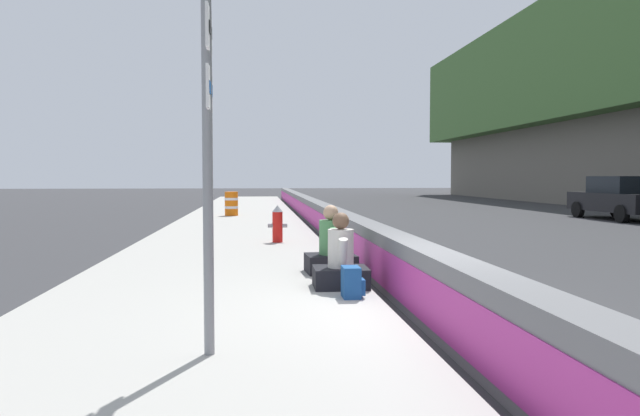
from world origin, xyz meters
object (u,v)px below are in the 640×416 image
object	(u,v)px
fire_hydrant	(277,223)
parked_car_fourth	(620,198)
seated_person_foreground	(341,264)
seated_person_middle	(331,251)
route_sign_post	(208,113)
construction_barrel	(231,204)
backpack	(352,283)

from	to	relation	value
fire_hydrant	parked_car_fourth	world-z (taller)	parked_car_fourth
seated_person_foreground	fire_hydrant	bearing A→B (deg)	6.65
parked_car_fourth	seated_person_middle	bearing A→B (deg)	133.81
seated_person_foreground	seated_person_middle	distance (m)	1.30
route_sign_post	seated_person_middle	bearing A→B (deg)	-20.37
route_sign_post	seated_person_middle	size ratio (longest dim) A/B	3.29
route_sign_post	construction_barrel	world-z (taller)	route_sign_post
seated_person_middle	construction_barrel	xyz separation A→B (m)	(14.38, 2.20, 0.14)
seated_person_middle	backpack	bearing A→B (deg)	-179.31
seated_person_middle	parked_car_fourth	distance (m)	17.93
route_sign_post	seated_person_foreground	bearing A→B (deg)	-27.76
seated_person_middle	seated_person_foreground	bearing A→B (deg)	179.10
seated_person_foreground	route_sign_post	bearing A→B (deg)	152.24
seated_person_foreground	backpack	world-z (taller)	seated_person_foreground
backpack	fire_hydrant	bearing A→B (deg)	6.32
construction_barrel	parked_car_fourth	xyz separation A→B (m)	(-1.97, -15.13, 0.24)
fire_hydrant	seated_person_middle	world-z (taller)	seated_person_middle
route_sign_post	seated_person_middle	distance (m)	4.90
route_sign_post	fire_hydrant	size ratio (longest dim) A/B	4.09
parked_car_fourth	backpack	bearing A→B (deg)	138.18
fire_hydrant	seated_person_middle	size ratio (longest dim) A/B	0.80
route_sign_post	backpack	world-z (taller)	route_sign_post
seated_person_middle	backpack	size ratio (longest dim) A/B	2.74
construction_barrel	parked_car_fourth	world-z (taller)	parked_car_fourth
route_sign_post	fire_hydrant	xyz separation A→B (m)	(8.85, -0.89, -1.65)
construction_barrel	seated_person_foreground	bearing A→B (deg)	-172.09
seated_person_foreground	backpack	size ratio (longest dim) A/B	2.63
seated_person_middle	backpack	world-z (taller)	seated_person_middle
backpack	construction_barrel	world-z (taller)	construction_barrel
construction_barrel	route_sign_post	bearing A→B (deg)	-178.15
fire_hydrant	backpack	world-z (taller)	fire_hydrant
seated_person_foreground	construction_barrel	distance (m)	15.83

